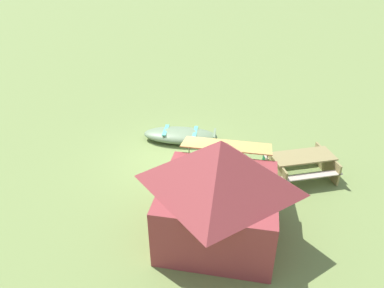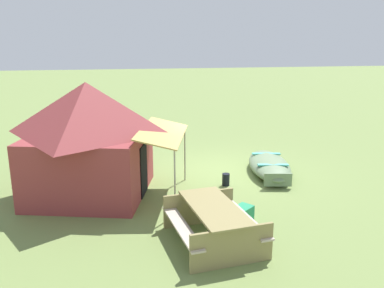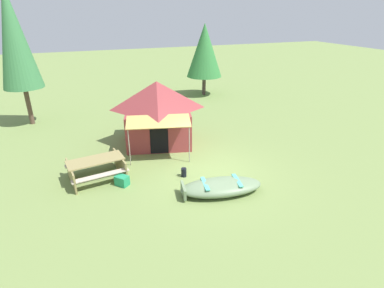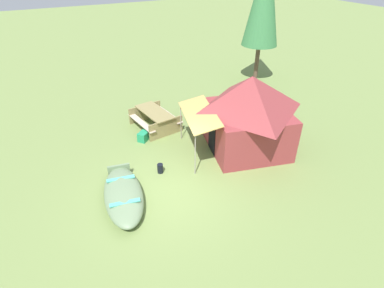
% 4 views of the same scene
% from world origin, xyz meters
% --- Properties ---
extents(ground_plane, '(80.00, 80.00, 0.00)m').
position_xyz_m(ground_plane, '(0.00, 0.00, 0.00)').
color(ground_plane, olive).
extents(beached_rowboat, '(2.94, 1.60, 0.46)m').
position_xyz_m(beached_rowboat, '(-0.23, -1.41, 0.24)').
color(beached_rowboat, '#69815D').
rests_on(beached_rowboat, ground_plane).
extents(canvas_cabin_tent, '(3.63, 4.34, 2.83)m').
position_xyz_m(canvas_cabin_tent, '(-0.99, 3.58, 1.47)').
color(canvas_cabin_tent, brown).
rests_on(canvas_cabin_tent, ground_plane).
extents(picnic_table, '(2.16, 1.81, 0.76)m').
position_xyz_m(picnic_table, '(-4.01, 1.10, 0.48)').
color(picnic_table, olive).
rests_on(picnic_table, ground_plane).
extents(cooler_box, '(0.54, 0.55, 0.36)m').
position_xyz_m(cooler_box, '(-3.24, 0.29, 0.18)').
color(cooler_box, '#218F5C').
rests_on(cooler_box, ground_plane).
extents(fuel_can, '(0.27, 0.27, 0.33)m').
position_xyz_m(fuel_can, '(-1.00, 0.09, 0.17)').
color(fuel_can, black).
rests_on(fuel_can, ground_plane).
extents(pine_tree_back_left, '(2.43, 2.43, 4.86)m').
position_xyz_m(pine_tree_back_left, '(4.34, 10.73, 3.08)').
color(pine_tree_back_left, '#473533').
rests_on(pine_tree_back_left, ground_plane).
extents(pine_tree_back_right, '(1.96, 1.96, 6.94)m').
position_xyz_m(pine_tree_back_right, '(-6.72, 8.43, 4.43)').
color(pine_tree_back_right, brown).
rests_on(pine_tree_back_right, ground_plane).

